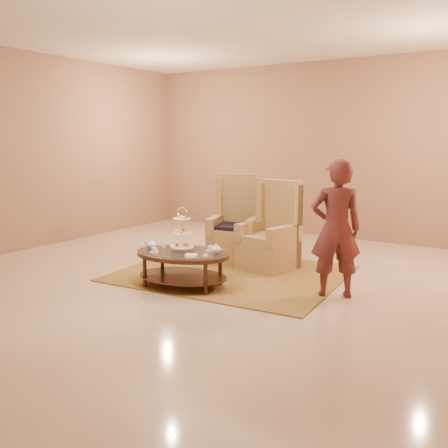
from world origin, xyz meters
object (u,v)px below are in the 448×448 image
Objects in this scene: armchair_left at (236,232)px; person at (336,229)px; armchair_right at (272,239)px; tea_table at (183,258)px.

person is (2.04, -0.98, 0.39)m from armchair_left.
armchair_right is 1.62m from person.
armchair_left is 0.81× the size of person.
person is at bearing -22.71° from armchair_right.
person is at bearing 10.90° from tea_table.
armchair_right is at bearing -64.51° from person.
armchair_right is (0.55, 1.54, 0.06)m from tea_table.
person is at bearing -42.59° from armchair_left.
tea_table is at bearing -99.49° from armchair_right.
armchair_left is 2.30m from person.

